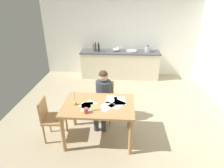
{
  "coord_description": "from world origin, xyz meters",
  "views": [
    {
      "loc": [
        0.12,
        -3.79,
        2.54
      ],
      "look_at": [
        -0.11,
        -0.2,
        0.85
      ],
      "focal_mm": 30.1,
      "sensor_mm": 36.0,
      "label": 1
    }
  ],
  "objects_px": {
    "dining_table": "(99,110)",
    "wine_glass_by_kettle": "(119,47)",
    "mixing_bowl": "(116,49)",
    "bottle_wine_red": "(99,48)",
    "chair_at_table": "(104,99)",
    "bottle_vinegar": "(95,47)",
    "bottle_oil": "(93,47)",
    "coffee_mug": "(86,111)",
    "wine_glass_near_sink": "(122,47)",
    "candlestick": "(75,101)",
    "book_magazine": "(96,107)",
    "stovetop_kettle": "(148,49)",
    "person_seated": "(103,95)",
    "chair_side_empty": "(51,117)",
    "sink_unit": "(132,51)"
  },
  "relations": [
    {
      "from": "chair_at_table",
      "to": "bottle_vinegar",
      "type": "relative_size",
      "value": 2.84
    },
    {
      "from": "sink_unit",
      "to": "wine_glass_by_kettle",
      "type": "height_order",
      "value": "sink_unit"
    },
    {
      "from": "candlestick",
      "to": "bottle_vinegar",
      "type": "bearing_deg",
      "value": 91.38
    },
    {
      "from": "sink_unit",
      "to": "mixing_bowl",
      "type": "bearing_deg",
      "value": 177.15
    },
    {
      "from": "stovetop_kettle",
      "to": "mixing_bowl",
      "type": "bearing_deg",
      "value": 178.34
    },
    {
      "from": "sink_unit",
      "to": "mixing_bowl",
      "type": "distance_m",
      "value": 0.51
    },
    {
      "from": "bottle_oil",
      "to": "bottle_wine_red",
      "type": "distance_m",
      "value": 0.22
    },
    {
      "from": "dining_table",
      "to": "coffee_mug",
      "type": "relative_size",
      "value": 11.48
    },
    {
      "from": "bottle_vinegar",
      "to": "bottle_wine_red",
      "type": "bearing_deg",
      "value": -17.04
    },
    {
      "from": "bottle_vinegar",
      "to": "book_magazine",
      "type": "bearing_deg",
      "value": -81.88
    },
    {
      "from": "chair_at_table",
      "to": "bottle_vinegar",
      "type": "xyz_separation_m",
      "value": [
        -0.53,
        2.41,
        0.53
      ]
    },
    {
      "from": "person_seated",
      "to": "candlestick",
      "type": "bearing_deg",
      "value": -127.57
    },
    {
      "from": "bottle_wine_red",
      "to": "bottle_vinegar",
      "type": "bearing_deg",
      "value": 162.96
    },
    {
      "from": "coffee_mug",
      "to": "bottle_vinegar",
      "type": "distance_m",
      "value": 3.4
    },
    {
      "from": "dining_table",
      "to": "candlestick",
      "type": "height_order",
      "value": "candlestick"
    },
    {
      "from": "sink_unit",
      "to": "bottle_vinegar",
      "type": "xyz_separation_m",
      "value": [
        -1.18,
        -0.06,
        0.11
      ]
    },
    {
      "from": "dining_table",
      "to": "chair_at_table",
      "type": "height_order",
      "value": "chair_at_table"
    },
    {
      "from": "dining_table",
      "to": "bottle_oil",
      "type": "bearing_deg",
      "value": 100.53
    },
    {
      "from": "person_seated",
      "to": "bottle_wine_red",
      "type": "distance_m",
      "value": 2.58
    },
    {
      "from": "book_magazine",
      "to": "sink_unit",
      "type": "distance_m",
      "value": 3.34
    },
    {
      "from": "dining_table",
      "to": "book_magazine",
      "type": "bearing_deg",
      "value": -107.99
    },
    {
      "from": "candlestick",
      "to": "bottle_wine_red",
      "type": "distance_m",
      "value": 3.1
    },
    {
      "from": "candlestick",
      "to": "bottle_wine_red",
      "type": "xyz_separation_m",
      "value": [
        0.03,
        3.09,
        0.19
      ]
    },
    {
      "from": "chair_at_table",
      "to": "bottle_oil",
      "type": "relative_size",
      "value": 3.2
    },
    {
      "from": "chair_at_table",
      "to": "wine_glass_by_kettle",
      "type": "height_order",
      "value": "wine_glass_by_kettle"
    },
    {
      "from": "candlestick",
      "to": "book_magazine",
      "type": "xyz_separation_m",
      "value": [
        0.38,
        -0.08,
        -0.07
      ]
    },
    {
      "from": "person_seated",
      "to": "chair_side_empty",
      "type": "height_order",
      "value": "person_seated"
    },
    {
      "from": "chair_at_table",
      "to": "coffee_mug",
      "type": "bearing_deg",
      "value": -101.97
    },
    {
      "from": "person_seated",
      "to": "wine_glass_near_sink",
      "type": "distance_m",
      "value": 2.8
    },
    {
      "from": "wine_glass_by_kettle",
      "to": "bottle_oil",
      "type": "bearing_deg",
      "value": -170.18
    },
    {
      "from": "coffee_mug",
      "to": "mixing_bowl",
      "type": "height_order",
      "value": "mixing_bowl"
    },
    {
      "from": "mixing_bowl",
      "to": "book_magazine",
      "type": "bearing_deg",
      "value": -93.79
    },
    {
      "from": "chair_side_empty",
      "to": "wine_glass_near_sink",
      "type": "xyz_separation_m",
      "value": [
        1.26,
        3.34,
        0.54
      ]
    },
    {
      "from": "candlestick",
      "to": "wine_glass_by_kettle",
      "type": "height_order",
      "value": "wine_glass_by_kettle"
    },
    {
      "from": "dining_table",
      "to": "bottle_vinegar",
      "type": "bearing_deg",
      "value": 99.09
    },
    {
      "from": "person_seated",
      "to": "wine_glass_by_kettle",
      "type": "relative_size",
      "value": 7.76
    },
    {
      "from": "candlestick",
      "to": "bottle_vinegar",
      "type": "xyz_separation_m",
      "value": [
        -0.08,
        3.13,
        0.19
      ]
    },
    {
      "from": "mixing_bowl",
      "to": "chair_side_empty",
      "type": "bearing_deg",
      "value": -108.64
    },
    {
      "from": "candlestick",
      "to": "wine_glass_by_kettle",
      "type": "distance_m",
      "value": 3.4
    },
    {
      "from": "bottle_wine_red",
      "to": "wine_glass_near_sink",
      "type": "height_order",
      "value": "bottle_wine_red"
    },
    {
      "from": "dining_table",
      "to": "person_seated",
      "type": "xyz_separation_m",
      "value": [
        0.02,
        0.53,
        0.03
      ]
    },
    {
      "from": "chair_at_table",
      "to": "wine_glass_by_kettle",
      "type": "xyz_separation_m",
      "value": [
        0.22,
        2.61,
        0.51
      ]
    },
    {
      "from": "bottle_wine_red",
      "to": "wine_glass_by_kettle",
      "type": "height_order",
      "value": "bottle_wine_red"
    },
    {
      "from": "stovetop_kettle",
      "to": "wine_glass_by_kettle",
      "type": "bearing_deg",
      "value": 170.94
    },
    {
      "from": "person_seated",
      "to": "mixing_bowl",
      "type": "xyz_separation_m",
      "value": [
        0.16,
        2.64,
        0.27
      ]
    },
    {
      "from": "book_magazine",
      "to": "stovetop_kettle",
      "type": "bearing_deg",
      "value": 56.22
    },
    {
      "from": "mixing_bowl",
      "to": "bottle_wine_red",
      "type": "bearing_deg",
      "value": -168.51
    },
    {
      "from": "dining_table",
      "to": "chair_at_table",
      "type": "distance_m",
      "value": 0.7
    },
    {
      "from": "dining_table",
      "to": "wine_glass_by_kettle",
      "type": "xyz_separation_m",
      "value": [
        0.26,
        3.29,
        0.35
      ]
    },
    {
      "from": "book_magazine",
      "to": "stovetop_kettle",
      "type": "xyz_separation_m",
      "value": [
        1.24,
        3.25,
        0.22
      ]
    }
  ]
}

